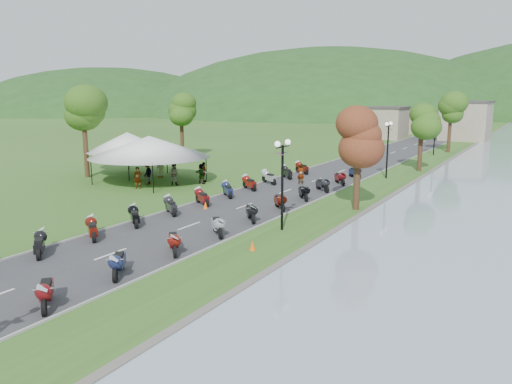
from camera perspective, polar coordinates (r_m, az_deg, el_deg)
The scene contains 12 objects.
road at distance 49.82m, azimuth 9.77°, elevation 2.37°, with size 7.00×120.00×0.02m, color #3B3B3E.
hills_backdrop at distance 206.86m, azimuth 26.24°, elevation 8.04°, with size 360.00×120.00×76.00m, color #285621, non-canonical shape.
far_building at distance 93.20m, azimuth 18.83°, elevation 7.56°, with size 18.00×16.00×5.00m, color gray.
moto_row_left at distance 30.83m, azimuth -11.58°, elevation -2.14°, with size 2.60×43.37×1.10m, color #331411, non-canonical shape.
moto_row_right at distance 31.45m, azimuth 1.14°, elevation -1.64°, with size 2.60×34.53×1.10m, color #331411, non-canonical shape.
vendor_tent_main at distance 43.58m, azimuth -12.03°, elevation 3.67°, with size 6.82×6.82×4.00m, color white, non-canonical shape.
vendor_tent_side at distance 48.15m, azimuth -14.41°, elevation 4.27°, with size 5.04×5.04×4.00m, color white, non-canonical shape.
tree_park_left at distance 47.75m, azimuth -19.05°, elevation 7.35°, with size 3.47×3.47×9.63m, color #3C6C1C, non-canonical shape.
tree_lakeside at distance 32.98m, azimuth 11.59°, elevation 4.63°, with size 2.80×2.80×7.79m, color #3C6C1C, non-canonical shape.
pedestrian_a at distance 41.21m, azimuth -13.30°, elevation 0.37°, with size 0.65×0.47×1.77m, color slate.
pedestrian_b at distance 42.21m, azimuth -9.33°, elevation 0.78°, with size 0.92×0.50×1.89m, color slate.
pedestrian_c at distance 42.99m, azimuth -12.24°, elevation 0.86°, with size 1.28×0.53×1.98m, color slate.
Camera 1 is at (17.64, -5.97, 7.59)m, focal length 35.00 mm.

